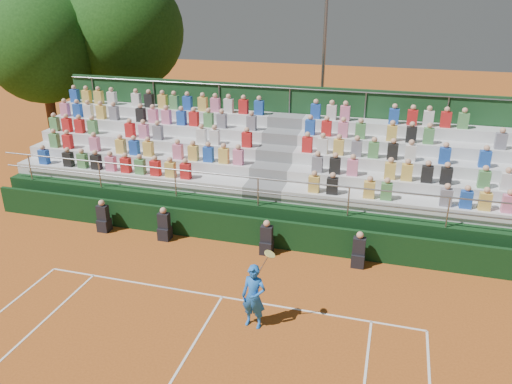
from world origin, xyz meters
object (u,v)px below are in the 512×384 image
(tree_east, at_px, (125,31))
(tennis_player, at_px, (254,296))
(tree_west, at_px, (41,47))
(floodlight_mast, at_px, (324,51))

(tree_east, bearing_deg, tennis_player, -52.10)
(tree_west, xyz_separation_m, tree_east, (3.20, 2.71, 0.63))
(tennis_player, xyz_separation_m, tree_east, (-11.19, 14.37, 5.02))
(tennis_player, bearing_deg, tree_east, 127.90)
(tennis_player, distance_m, floodlight_mast, 14.79)
(tree_east, bearing_deg, floodlight_mast, -1.32)
(floodlight_mast, bearing_deg, tree_east, 178.68)
(tree_east, distance_m, floodlight_mast, 10.61)
(tennis_player, xyz_separation_m, floodlight_mast, (-0.60, 14.13, 4.35))
(tree_east, relative_size, floodlight_mast, 0.99)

